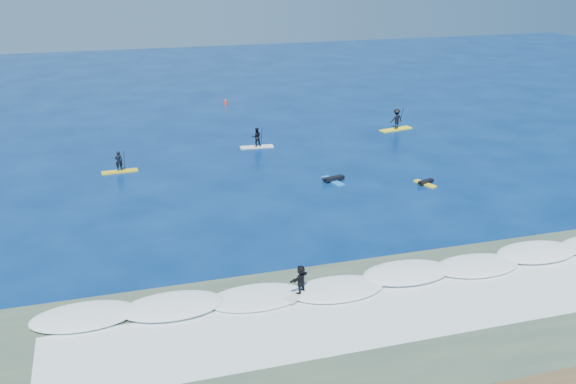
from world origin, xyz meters
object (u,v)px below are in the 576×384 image
object	(u,v)px
sup_paddler_left	(119,165)
prone_paddler_near	(425,183)
sup_paddler_center	(257,139)
marker_buoy	(226,102)
prone_paddler_far	(333,179)
wave_surfer	(301,281)
sup_paddler_right	(396,120)

from	to	relation	value
sup_paddler_left	prone_paddler_near	world-z (taller)	sup_paddler_left
sup_paddler_center	marker_buoy	distance (m)	17.07
sup_paddler_left	prone_paddler_far	world-z (taller)	sup_paddler_left
sup_paddler_center	prone_paddler_far	world-z (taller)	sup_paddler_center
prone_paddler_near	marker_buoy	size ratio (longest dim) A/B	2.66
sup_paddler_center	prone_paddler_near	distance (m)	15.78
sup_paddler_left	marker_buoy	xyz separation A→B (m)	(12.44, 20.47, -0.28)
sup_paddler_center	prone_paddler_far	distance (m)	10.70
prone_paddler_far	wave_surfer	bearing A→B (deg)	141.01
prone_paddler_far	marker_buoy	xyz separation A→B (m)	(-2.42, 27.24, 0.15)
sup_paddler_center	marker_buoy	xyz separation A→B (m)	(0.77, 17.04, -0.44)
sup_paddler_center	sup_paddler_right	world-z (taller)	sup_paddler_right
prone_paddler_near	sup_paddler_center	bearing A→B (deg)	17.95
sup_paddler_right	prone_paddler_far	world-z (taller)	sup_paddler_right
wave_surfer	marker_buoy	size ratio (longest dim) A/B	2.87
sup_paddler_left	marker_buoy	distance (m)	23.96
prone_paddler_near	wave_surfer	size ratio (longest dim) A/B	0.93
prone_paddler_near	marker_buoy	distance (m)	30.94
sup_paddler_left	prone_paddler_near	bearing A→B (deg)	-26.74
sup_paddler_center	wave_surfer	bearing A→B (deg)	-94.81
sup_paddler_left	sup_paddler_center	xyz separation A→B (m)	(11.67, 3.43, 0.16)
sup_paddler_left	sup_paddler_right	world-z (taller)	sup_paddler_right
sup_paddler_center	prone_paddler_near	world-z (taller)	sup_paddler_center
prone_paddler_near	marker_buoy	xyz separation A→B (m)	(-8.60, 29.72, 0.18)
prone_paddler_near	wave_surfer	xyz separation A→B (m)	(-13.59, -12.83, 0.73)
sup_paddler_right	prone_paddler_near	bearing A→B (deg)	-120.26
sup_paddler_right	prone_paddler_far	xyz separation A→B (m)	(-10.90, -12.11, -0.74)
sup_paddler_center	marker_buoy	world-z (taller)	sup_paddler_center
marker_buoy	sup_paddler_right	bearing A→B (deg)	-48.64
prone_paddler_near	marker_buoy	bearing A→B (deg)	-2.38
wave_surfer	prone_paddler_far	bearing A→B (deg)	28.06
prone_paddler_far	wave_surfer	size ratio (longest dim) A/B	1.16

